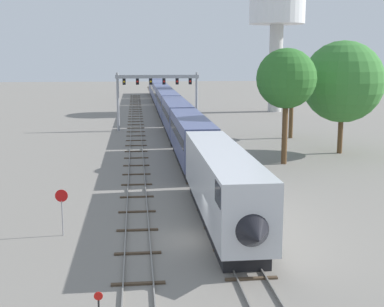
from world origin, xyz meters
TOP-DOWN VIEW (x-y plane):
  - ground_plane at (0.00, 0.00)m, footprint 400.00×400.00m
  - track_main at (2.00, 60.00)m, footprint 2.60×200.00m
  - track_near at (-3.50, 40.00)m, footprint 2.60×160.00m
  - passenger_train at (2.00, 60.73)m, footprint 3.04×134.18m
  - signal_gantry at (-0.25, 47.74)m, footprint 12.10×0.49m
  - water_tower at (23.73, 72.15)m, footprint 10.83×10.83m
  - stop_sign at (-8.00, 1.58)m, footprint 0.76×0.08m
  - trackside_tree_left at (16.98, 38.25)m, footprint 5.78×5.78m
  - trackside_tree_mid at (11.38, 21.55)m, footprint 5.94×5.94m
  - trackside_tree_right at (19.25, 26.73)m, footprint 8.96×8.96m

SIDE VIEW (x-z plane):
  - ground_plane at x=0.00m, z-range 0.00..0.00m
  - track_main at x=2.00m, z-range -0.01..0.15m
  - track_near at x=-3.50m, z-range -0.01..0.15m
  - stop_sign at x=-8.00m, z-range 0.43..3.31m
  - passenger_train at x=2.00m, z-range 0.21..5.01m
  - signal_gantry at x=-0.25m, z-range 1.99..10.40m
  - trackside_tree_left at x=16.98m, z-range 2.44..13.20m
  - trackside_tree_right at x=19.25m, z-range 1.74..14.19m
  - trackside_tree_mid at x=11.38m, z-range 2.75..14.31m
  - water_tower at x=23.73m, z-range 6.87..30.25m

